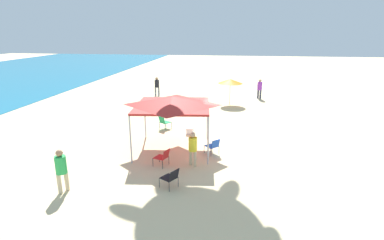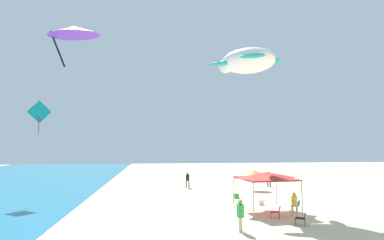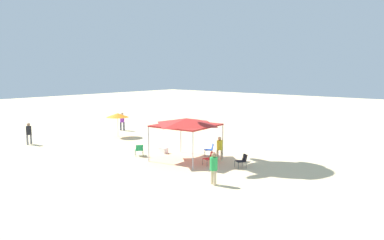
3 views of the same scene
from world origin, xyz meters
name	(u,v)px [view 3 (image 3 of 3)]	position (x,y,z in m)	size (l,w,h in m)	color
ground	(198,152)	(0.00, 0.00, -0.05)	(120.00, 120.00, 0.10)	beige
canopy_tent	(186,122)	(-1.22, 2.70, 2.51)	(3.91, 3.93, 2.78)	#B7B7BC
beach_umbrella	(118,115)	(9.18, 0.07, 1.92)	(1.97, 1.97, 2.11)	silver
folding_chair_near_cooler	(210,158)	(-3.25, 2.75, 0.47)	(0.70, 0.76, 0.82)	black
folding_chair_facing_ocean	(139,149)	(2.02, 3.95, 0.47)	(0.81, 0.78, 0.82)	black
folding_chair_left_of_tent	(210,149)	(-1.57, 0.63, 0.47)	(0.81, 0.81, 0.82)	black
folding_chair_right_of_tent	(242,160)	(-5.14, 1.99, 0.47)	(0.76, 0.80, 0.82)	black
cooler_box	(163,150)	(1.40, 2.21, 0.20)	(0.63, 0.44, 0.40)	white
person_far_stroller	(214,166)	(-6.00, 5.95, 1.00)	(0.43, 0.41, 1.71)	#C6B28C
person_near_umbrella	(29,132)	(11.74, 6.90, 1.02)	(0.41, 0.46, 1.73)	slate
person_kite_handler	(220,147)	(-3.01, 1.44, 0.93)	(0.38, 0.38, 1.58)	#C6B28C
person_watching_sky	(122,120)	(11.74, -2.50, 1.03)	(0.42, 0.42, 1.76)	#33384C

